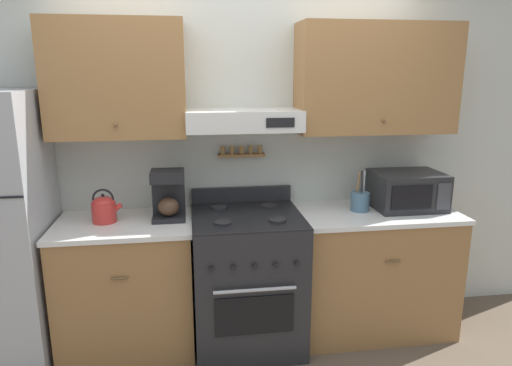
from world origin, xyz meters
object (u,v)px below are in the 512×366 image
(tea_kettle, at_px, (104,208))
(microwave, at_px, (407,190))
(coffee_maker, at_px, (168,195))
(utensil_crock, at_px, (360,201))
(stove_range, at_px, (247,279))

(tea_kettle, distance_m, microwave, 2.13)
(coffee_maker, xyz_separation_m, utensil_crock, (1.35, -0.03, -0.09))
(stove_range, bearing_deg, utensil_crock, 4.80)
(stove_range, bearing_deg, tea_kettle, 175.81)
(utensil_crock, bearing_deg, tea_kettle, -180.00)
(stove_range, height_order, utensil_crock, utensil_crock)
(coffee_maker, bearing_deg, stove_range, -10.34)
(stove_range, distance_m, utensil_crock, 0.97)
(stove_range, distance_m, microwave, 1.32)
(tea_kettle, xyz_separation_m, utensil_crock, (1.76, 0.00, -0.02))
(utensil_crock, bearing_deg, coffee_maker, 178.88)
(stove_range, height_order, tea_kettle, tea_kettle)
(utensil_crock, bearing_deg, stove_range, -175.20)
(tea_kettle, bearing_deg, microwave, 0.48)
(tea_kettle, distance_m, coffee_maker, 0.43)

